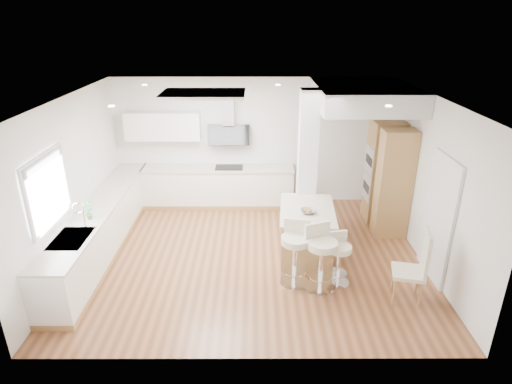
{
  "coord_description": "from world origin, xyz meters",
  "views": [
    {
      "loc": [
        0.07,
        -6.66,
        4.01
      ],
      "look_at": [
        0.09,
        0.4,
        1.07
      ],
      "focal_mm": 30.0,
      "sensor_mm": 36.0,
      "label": 1
    }
  ],
  "objects_px": {
    "bar_stool_a": "(295,250)",
    "dining_chair": "(417,265)",
    "peninsula": "(306,231)",
    "bar_stool_c": "(338,256)",
    "bar_stool_b": "(321,255)"
  },
  "relations": [
    {
      "from": "bar_stool_a",
      "to": "dining_chair",
      "type": "xyz_separation_m",
      "value": [
        1.74,
        -0.46,
        0.02
      ]
    },
    {
      "from": "bar_stool_a",
      "to": "peninsula",
      "type": "bearing_deg",
      "value": 84.48
    },
    {
      "from": "bar_stool_c",
      "to": "dining_chair",
      "type": "xyz_separation_m",
      "value": [
        1.06,
        -0.45,
        0.13
      ]
    },
    {
      "from": "bar_stool_c",
      "to": "dining_chair",
      "type": "relative_size",
      "value": 0.75
    },
    {
      "from": "bar_stool_a",
      "to": "bar_stool_b",
      "type": "distance_m",
      "value": 0.41
    },
    {
      "from": "bar_stool_c",
      "to": "dining_chair",
      "type": "height_order",
      "value": "dining_chair"
    },
    {
      "from": "peninsula",
      "to": "dining_chair",
      "type": "bearing_deg",
      "value": -39.81
    },
    {
      "from": "bar_stool_b",
      "to": "bar_stool_a",
      "type": "bearing_deg",
      "value": 137.3
    },
    {
      "from": "bar_stool_a",
      "to": "bar_stool_b",
      "type": "relative_size",
      "value": 0.99
    },
    {
      "from": "bar_stool_a",
      "to": "dining_chair",
      "type": "distance_m",
      "value": 1.8
    },
    {
      "from": "bar_stool_a",
      "to": "bar_stool_c",
      "type": "xyz_separation_m",
      "value": [
        0.68,
        -0.0,
        -0.11
      ]
    },
    {
      "from": "peninsula",
      "to": "bar_stool_b",
      "type": "xyz_separation_m",
      "value": [
        0.1,
        -1.1,
        0.17
      ]
    },
    {
      "from": "bar_stool_a",
      "to": "bar_stool_c",
      "type": "relative_size",
      "value": 1.22
    },
    {
      "from": "dining_chair",
      "to": "peninsula",
      "type": "bearing_deg",
      "value": 148.73
    },
    {
      "from": "bar_stool_a",
      "to": "dining_chair",
      "type": "bearing_deg",
      "value": -3.73
    }
  ]
}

